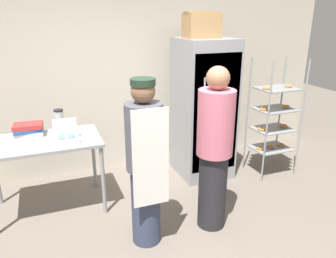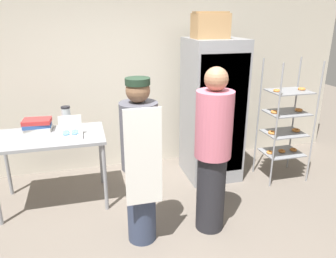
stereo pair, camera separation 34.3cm
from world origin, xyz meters
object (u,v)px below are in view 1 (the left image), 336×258
donut_box (66,137)px  cardboard_storage_box (202,25)px  baking_rack (274,119)px  person_baker (145,163)px  refrigerator (204,109)px  blender_pitcher (60,123)px  person_customer (214,150)px  binder_stack (29,130)px

donut_box → cardboard_storage_box: cardboard_storage_box is taller
baking_rack → person_baker: person_baker is taller
donut_box → person_baker: (0.64, -0.84, -0.04)m
refrigerator → blender_pitcher: refrigerator is taller
cardboard_storage_box → person_baker: size_ratio=0.26×
person_baker → cardboard_storage_box: bearing=45.5°
refrigerator → donut_box: bearing=-169.7°
donut_box → person_customer: bearing=-31.4°
blender_pitcher → cardboard_storage_box: bearing=0.6°
blender_pitcher → refrigerator: bearing=1.9°
refrigerator → person_baker: refrigerator is taller
baking_rack → blender_pitcher: 2.83m
donut_box → cardboard_storage_box: 2.11m
person_customer → person_baker: bearing=-179.7°
refrigerator → person_customer: (-0.47, -1.17, -0.07)m
refrigerator → person_baker: size_ratio=1.14×
person_baker → person_customer: 0.74m
binder_stack → cardboard_storage_box: bearing=-1.4°
baking_rack → blender_pitcher: (-2.81, 0.28, 0.19)m
refrigerator → binder_stack: 2.23m
baking_rack → binder_stack: baking_rack is taller
blender_pitcher → person_baker: (0.68, -1.11, -0.13)m
baking_rack → binder_stack: size_ratio=4.91×
person_baker → binder_stack: bearing=130.7°
refrigerator → person_customer: size_ratio=1.10×
cardboard_storage_box → person_baker: bearing=-134.5°
refrigerator → person_customer: bearing=-112.0°
donut_box → person_baker: size_ratio=0.16×
baking_rack → cardboard_storage_box: bearing=163.7°
blender_pitcher → person_baker: bearing=-58.7°
refrigerator → person_customer: 1.27m
refrigerator → binder_stack: bearing=179.8°
cardboard_storage_box → person_customer: cardboard_storage_box is taller
binder_stack → person_baker: size_ratio=0.20×
baking_rack → person_baker: 2.29m
baking_rack → cardboard_storage_box: 1.64m
blender_pitcher → cardboard_storage_box: (1.79, 0.02, 1.05)m
blender_pitcher → person_baker: person_baker is taller
baking_rack → person_customer: person_customer is taller
blender_pitcher → cardboard_storage_box: 2.08m
baking_rack → donut_box: 2.77m
person_baker → person_customer: bearing=0.3°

